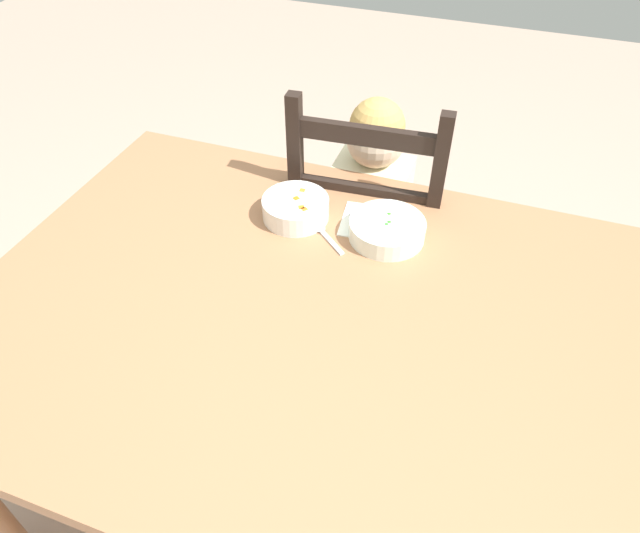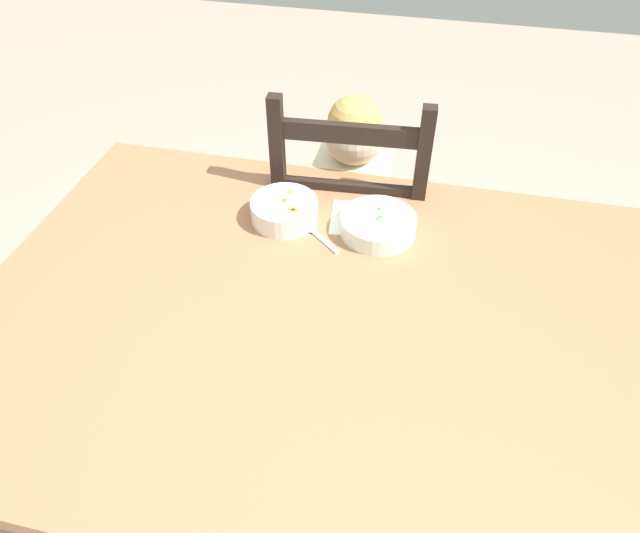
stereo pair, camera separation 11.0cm
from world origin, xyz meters
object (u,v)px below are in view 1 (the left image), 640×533
Objects in this scene: dining_chair at (368,243)px; bowl_of_peas at (387,229)px; spoon at (323,232)px; bowl_of_carrots at (296,208)px; dining_table at (315,338)px; child_figure at (369,203)px.

dining_chair is 5.47× the size of bowl_of_peas.
dining_chair is 8.69× the size of spoon.
bowl_of_peas is at bearing 0.01° from bowl_of_carrots.
child_figure is (-0.04, 0.59, -0.04)m from dining_table.
spoon is at bearing 105.87° from dining_table.
spoon is (-0.07, 0.26, 0.09)m from dining_table.
bowl_of_peas is (0.08, 0.30, 0.11)m from dining_table.
spoon reaches higher than dining_table.
dining_table is 1.59× the size of child_figure.
dining_chair reaches higher than child_figure.
bowl_of_carrots reaches higher than bowl_of_peas.
child_figure is 8.12× the size of spoon.
dining_chair reaches higher than bowl_of_carrots.
bowl_of_peas is (0.12, -0.29, 0.16)m from child_figure.
child_figure is 0.36m from spoon.
spoon is (-0.04, -0.33, 0.29)m from dining_chair.
bowl_of_carrots is (-0.12, -0.29, 0.16)m from child_figure.
child_figure is (-0.00, -0.00, 0.16)m from dining_chair.
dining_table is at bearing -86.15° from child_figure.
child_figure is at bearing 84.24° from spoon.
dining_chair is 1.07× the size of child_figure.
spoon is at bearing -95.76° from child_figure.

